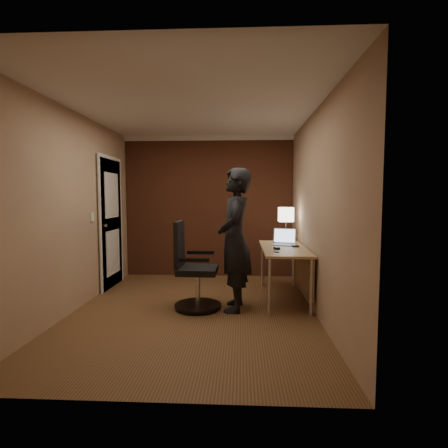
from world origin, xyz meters
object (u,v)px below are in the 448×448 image
(desk, at_px, (289,256))
(office_chair, at_px, (192,271))
(wallet, at_px, (295,246))
(mouse, at_px, (277,248))
(laptop, at_px, (284,240))
(phone, at_px, (277,251))
(person, at_px, (235,240))
(desk_lamp, at_px, (286,215))

(desk, distance_m, office_chair, 1.37)
(wallet, bearing_deg, office_chair, -158.50)
(desk, xyz_separation_m, office_chair, (-1.28, -0.48, -0.12))
(mouse, bearing_deg, laptop, 55.97)
(phone, relative_size, person, 0.06)
(desk_lamp, bearing_deg, mouse, -105.08)
(desk_lamp, height_order, phone, desk_lamp)
(laptop, distance_m, person, 1.05)
(mouse, height_order, person, person)
(phone, distance_m, office_chair, 1.10)
(laptop, bearing_deg, wallet, -59.85)
(laptop, distance_m, wallet, 0.27)
(desk, relative_size, laptop, 3.94)
(desk_lamp, height_order, wallet, desk_lamp)
(phone, distance_m, person, 0.56)
(office_chair, relative_size, person, 0.61)
(office_chair, bearing_deg, laptop, 31.62)
(person, bearing_deg, desk, 124.30)
(laptop, relative_size, mouse, 3.80)
(desk_lamp, relative_size, phone, 4.65)
(phone, height_order, wallet, wallet)
(desk, bearing_deg, person, -147.01)
(laptop, relative_size, person, 0.21)
(desk, bearing_deg, office_chair, -159.47)
(desk_lamp, distance_m, office_chair, 1.83)
(phone, height_order, person, person)
(desk_lamp, xyz_separation_m, mouse, (-0.22, -0.80, -0.40))
(desk_lamp, xyz_separation_m, laptop, (-0.06, -0.32, -0.35))
(office_chair, bearing_deg, desk_lamp, 39.77)
(wallet, bearing_deg, desk, -146.90)
(desk_lamp, height_order, person, person)
(desk_lamp, relative_size, office_chair, 0.49)
(phone, xyz_separation_m, wallet, (0.31, 0.47, 0.01))
(desk_lamp, bearing_deg, wallet, -82.92)
(phone, xyz_separation_m, office_chair, (-1.07, -0.07, -0.25))
(mouse, xyz_separation_m, person, (-0.55, -0.29, 0.15))
(phone, relative_size, wallet, 1.05)
(laptop, height_order, phone, laptop)
(phone, bearing_deg, desk_lamp, 79.06)
(mouse, bearing_deg, desk, 29.32)
(office_chair, bearing_deg, phone, 3.99)
(wallet, bearing_deg, phone, -123.13)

